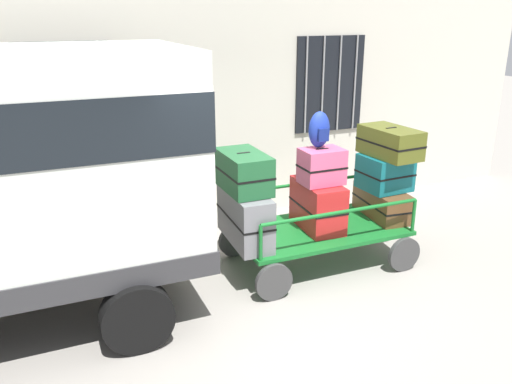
# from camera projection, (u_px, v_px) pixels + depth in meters

# --- Properties ---
(ground_plane) EXTENTS (40.00, 40.00, 0.00)m
(ground_plane) POSITION_uv_depth(u_px,v_px,m) (267.00, 294.00, 6.09)
(ground_plane) COLOR gray
(building_wall) EXTENTS (12.00, 0.38, 5.00)m
(building_wall) POSITION_uv_depth(u_px,v_px,m) (193.00, 56.00, 7.56)
(building_wall) COLOR beige
(building_wall) RESTS_ON ground
(luggage_cart) EXTENTS (2.25, 1.29, 0.50)m
(luggage_cart) POSITION_uv_depth(u_px,v_px,m) (317.00, 234.00, 6.72)
(luggage_cart) COLOR #146023
(luggage_cart) RESTS_ON ground
(cart_railing) EXTENTS (2.12, 1.15, 0.44)m
(cart_railing) POSITION_uv_depth(u_px,v_px,m) (319.00, 202.00, 6.57)
(cart_railing) COLOR #146023
(cart_railing) RESTS_ON luggage_cart
(suitcase_left_bottom) EXTENTS (0.43, 1.05, 0.64)m
(suitcase_left_bottom) POSITION_uv_depth(u_px,v_px,m) (245.00, 216.00, 6.22)
(suitcase_left_bottom) COLOR slate
(suitcase_left_bottom) RESTS_ON luggage_cart
(suitcase_left_middle) EXTENTS (0.46, 0.80, 0.45)m
(suitcase_left_middle) POSITION_uv_depth(u_px,v_px,m) (244.00, 172.00, 6.06)
(suitcase_left_middle) COLOR #194C28
(suitcase_left_middle) RESTS_ON suitcase_left_bottom
(suitcase_midleft_bottom) EXTENTS (0.49, 0.84, 0.61)m
(suitcase_midleft_bottom) POSITION_uv_depth(u_px,v_px,m) (318.00, 205.00, 6.61)
(suitcase_midleft_bottom) COLOR #B21E1E
(suitcase_midleft_bottom) RESTS_ON luggage_cart
(suitcase_midleft_middle) EXTENTS (0.52, 0.38, 0.44)m
(suitcase_midleft_middle) POSITION_uv_depth(u_px,v_px,m) (322.00, 166.00, 6.39)
(suitcase_midleft_middle) COLOR #CC4C72
(suitcase_midleft_middle) RESTS_ON suitcase_midleft_bottom
(suitcase_center_bottom) EXTENTS (0.50, 0.96, 0.38)m
(suitcase_center_bottom) POSITION_uv_depth(u_px,v_px,m) (382.00, 202.00, 7.03)
(suitcase_center_bottom) COLOR brown
(suitcase_center_bottom) RESTS_ON luggage_cart
(suitcase_center_middle) EXTENTS (0.61, 0.58, 0.46)m
(suitcase_center_middle) POSITION_uv_depth(u_px,v_px,m) (385.00, 172.00, 6.89)
(suitcase_center_middle) COLOR #0F5960
(suitcase_center_middle) RESTS_ON suitcase_center_bottom
(suitcase_center_top) EXTENTS (0.52, 0.86, 0.38)m
(suitcase_center_top) POSITION_uv_depth(u_px,v_px,m) (390.00, 142.00, 6.70)
(suitcase_center_top) COLOR #4C5119
(suitcase_center_top) RESTS_ON suitcase_center_middle
(backpack) EXTENTS (0.27, 0.22, 0.44)m
(backpack) POSITION_uv_depth(u_px,v_px,m) (319.00, 130.00, 6.29)
(backpack) COLOR navy
(backpack) RESTS_ON suitcase_midleft_middle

